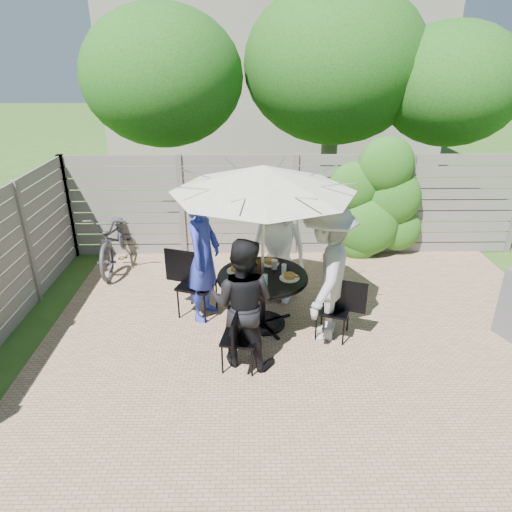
{
  "coord_description": "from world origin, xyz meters",
  "views": [
    {
      "loc": [
        -0.82,
        -4.75,
        3.45
      ],
      "look_at": [
        -0.72,
        0.78,
        0.95
      ],
      "focal_mm": 32.0,
      "sensor_mm": 36.0,
      "label": 1
    }
  ],
  "objects_px": {
    "person_back": "(278,246)",
    "plate_front": "(255,286)",
    "chair_right": "(334,320)",
    "coffee_cup": "(274,265)",
    "bicycle": "(116,237)",
    "plate_right": "(289,277)",
    "plate_left": "(237,270)",
    "person_right": "(327,272)",
    "syrup_jug": "(259,267)",
    "person_front": "(243,303)",
    "person_left": "(203,258)",
    "patio_table": "(262,290)",
    "chair_left": "(197,296)",
    "glass_left": "(241,271)",
    "plate_back": "(270,262)",
    "glass_front": "(265,280)",
    "glass_right": "(284,269)",
    "chair_front": "(240,350)",
    "umbrella": "(263,179)",
    "chair_back": "(280,277)"
  },
  "relations": [
    {
      "from": "chair_right",
      "to": "bicycle",
      "type": "relative_size",
      "value": 0.44
    },
    {
      "from": "glass_front",
      "to": "chair_left",
      "type": "bearing_deg",
      "value": 148.5
    },
    {
      "from": "patio_table",
      "to": "plate_left",
      "type": "xyz_separation_m",
      "value": [
        -0.34,
        0.11,
        0.26
      ]
    },
    {
      "from": "person_front",
      "to": "person_right",
      "type": "xyz_separation_m",
      "value": [
        1.04,
        0.54,
        0.12
      ]
    },
    {
      "from": "plate_right",
      "to": "glass_front",
      "type": "xyz_separation_m",
      "value": [
        -0.32,
        -0.17,
        0.05
      ]
    },
    {
      "from": "person_left",
      "to": "chair_left",
      "type": "bearing_deg",
      "value": 89.81
    },
    {
      "from": "glass_right",
      "to": "umbrella",
      "type": "bearing_deg",
      "value": -175.85
    },
    {
      "from": "patio_table",
      "to": "plate_right",
      "type": "height_order",
      "value": "plate_right"
    },
    {
      "from": "person_right",
      "to": "person_left",
      "type": "bearing_deg",
      "value": -90.0
    },
    {
      "from": "chair_back",
      "to": "person_right",
      "type": "bearing_deg",
      "value": 34.55
    },
    {
      "from": "patio_table",
      "to": "person_front",
      "type": "distance_m",
      "value": 0.87
    },
    {
      "from": "umbrella",
      "to": "plate_right",
      "type": "height_order",
      "value": "umbrella"
    },
    {
      "from": "patio_table",
      "to": "chair_right",
      "type": "xyz_separation_m",
      "value": [
        0.92,
        -0.3,
        -0.28
      ]
    },
    {
      "from": "umbrella",
      "to": "plate_back",
      "type": "xyz_separation_m",
      "value": [
        0.11,
        0.34,
        -1.26
      ]
    },
    {
      "from": "plate_left",
      "to": "coffee_cup",
      "type": "height_order",
      "value": "coffee_cup"
    },
    {
      "from": "person_left",
      "to": "person_right",
      "type": "bearing_deg",
      "value": -90.0
    },
    {
      "from": "person_left",
      "to": "chair_right",
      "type": "distance_m",
      "value": 1.91
    },
    {
      "from": "umbrella",
      "to": "person_left",
      "type": "relative_size",
      "value": 1.6
    },
    {
      "from": "person_back",
      "to": "person_front",
      "type": "xyz_separation_m",
      "value": [
        -0.51,
        -1.58,
        -0.04
      ]
    },
    {
      "from": "patio_table",
      "to": "chair_right",
      "type": "relative_size",
      "value": 1.75
    },
    {
      "from": "glass_front",
      "to": "person_left",
      "type": "bearing_deg",
      "value": 146.63
    },
    {
      "from": "plate_right",
      "to": "plate_left",
      "type": "bearing_deg",
      "value": 162.15
    },
    {
      "from": "plate_right",
      "to": "glass_left",
      "type": "bearing_deg",
      "value": 171.76
    },
    {
      "from": "chair_back",
      "to": "chair_left",
      "type": "distance_m",
      "value": 1.36
    },
    {
      "from": "patio_table",
      "to": "syrup_jug",
      "type": "xyz_separation_m",
      "value": [
        -0.04,
        0.07,
        0.31
      ]
    },
    {
      "from": "person_right",
      "to": "plate_right",
      "type": "height_order",
      "value": "person_right"
    },
    {
      "from": "bicycle",
      "to": "syrup_jug",
      "type": "bearing_deg",
      "value": -40.18
    },
    {
      "from": "chair_right",
      "to": "syrup_jug",
      "type": "height_order",
      "value": "syrup_jug"
    },
    {
      "from": "chair_front",
      "to": "person_front",
      "type": "relative_size",
      "value": 0.52
    },
    {
      "from": "chair_left",
      "to": "person_right",
      "type": "distance_m",
      "value": 1.9
    },
    {
      "from": "plate_right",
      "to": "glass_right",
      "type": "bearing_deg",
      "value": 115.89
    },
    {
      "from": "plate_front",
      "to": "plate_left",
      "type": "bearing_deg",
      "value": 117.15
    },
    {
      "from": "umbrella",
      "to": "chair_front",
      "type": "bearing_deg",
      "value": -107.74
    },
    {
      "from": "chair_right",
      "to": "plate_front",
      "type": "xyz_separation_m",
      "value": [
        -1.03,
        -0.05,
        0.54
      ]
    },
    {
      "from": "umbrella",
      "to": "person_front",
      "type": "relative_size",
      "value": 1.8
    },
    {
      "from": "coffee_cup",
      "to": "bicycle",
      "type": "xyz_separation_m",
      "value": [
        -2.64,
        1.84,
        -0.32
      ]
    },
    {
      "from": "plate_back",
      "to": "person_right",
      "type": "bearing_deg",
      "value": -41.3
    },
    {
      "from": "person_back",
      "to": "plate_front",
      "type": "distance_m",
      "value": 1.19
    },
    {
      "from": "chair_right",
      "to": "plate_right",
      "type": "relative_size",
      "value": 3.25
    },
    {
      "from": "glass_front",
      "to": "glass_right",
      "type": "bearing_deg",
      "value": 49.15
    },
    {
      "from": "plate_back",
      "to": "plate_front",
      "type": "xyz_separation_m",
      "value": [
        -0.22,
        -0.69,
        0.0
      ]
    },
    {
      "from": "patio_table",
      "to": "chair_back",
      "type": "relative_size",
      "value": 1.69
    },
    {
      "from": "chair_front",
      "to": "glass_left",
      "type": "distance_m",
      "value": 1.07
    },
    {
      "from": "plate_front",
      "to": "syrup_jug",
      "type": "distance_m",
      "value": 0.42
    },
    {
      "from": "person_left",
      "to": "chair_front",
      "type": "relative_size",
      "value": 2.14
    },
    {
      "from": "person_right",
      "to": "glass_front",
      "type": "distance_m",
      "value": 0.77
    },
    {
      "from": "chair_front",
      "to": "plate_back",
      "type": "distance_m",
      "value": 1.43
    },
    {
      "from": "plate_back",
      "to": "glass_left",
      "type": "distance_m",
      "value": 0.53
    },
    {
      "from": "chair_left",
      "to": "glass_left",
      "type": "distance_m",
      "value": 0.9
    },
    {
      "from": "person_back",
      "to": "glass_front",
      "type": "distance_m",
      "value": 1.09
    }
  ]
}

